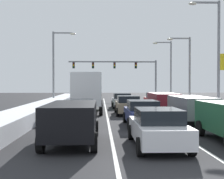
{
  "coord_description": "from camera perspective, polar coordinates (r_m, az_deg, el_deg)",
  "views": [
    {
      "loc": [
        -2.18,
        -5.72,
        2.48
      ],
      "look_at": [
        -0.68,
        34.89,
        1.7
      ],
      "focal_mm": 48.76,
      "sensor_mm": 36.0,
      "label": 1
    }
  ],
  "objects": [
    {
      "name": "suv_black_left_lane_nearest",
      "position": [
        12.75,
        -7.54,
        -5.51
      ],
      "size": [
        2.16,
        4.9,
        1.67
      ],
      "color": "black",
      "rests_on": "ground"
    },
    {
      "name": "sedan_tan_center_lane_third",
      "position": [
        24.51,
        2.98,
        -2.91
      ],
      "size": [
        2.0,
        4.5,
        1.51
      ],
      "color": "#937F60",
      "rests_on": "ground"
    },
    {
      "name": "lane_stripe_between_right_lane_and_center_lane",
      "position": [
        27.34,
        6.06,
        -4.1
      ],
      "size": [
        0.14,
        46.71,
        0.01
      ],
      "primitive_type": "cube",
      "color": "silver",
      "rests_on": "ground"
    },
    {
      "name": "sedan_red_right_lane_fourth",
      "position": [
        32.7,
        8.07,
        -1.92
      ],
      "size": [
        2.0,
        4.5,
        1.51
      ],
      "color": "maroon",
      "rests_on": "ground"
    },
    {
      "name": "suv_maroon_right_lane_third",
      "position": [
        26.43,
        9.57,
        -2.09
      ],
      "size": [
        2.16,
        4.9,
        1.67
      ],
      "color": "maroon",
      "rests_on": "ground"
    },
    {
      "name": "suv_gray_right_lane_second",
      "position": [
        19.71,
        14.67,
        -3.19
      ],
      "size": [
        2.16,
        4.9,
        1.67
      ],
      "color": "slate",
      "rests_on": "ground"
    },
    {
      "name": "street_lamp_left_mid",
      "position": [
        35.44,
        -10.37,
        5.2
      ],
      "size": [
        2.66,
        0.36,
        8.43
      ],
      "color": "gray",
      "rests_on": "ground"
    },
    {
      "name": "street_lamp_right_mid",
      "position": [
        34.7,
        13.75,
        4.58
      ],
      "size": [
        2.66,
        0.36,
        7.63
      ],
      "color": "gray",
      "rests_on": "ground"
    },
    {
      "name": "snow_bank_right_shoulder",
      "position": [
        28.55,
        16.67,
        -3.25
      ],
      "size": [
        1.6,
        46.71,
        0.67
      ],
      "primitive_type": "cube",
      "color": "white",
      "rests_on": "ground"
    },
    {
      "name": "sedan_silver_center_lane_fourth",
      "position": [
        31.12,
        1.85,
        -2.06
      ],
      "size": [
        2.0,
        4.5,
        1.51
      ],
      "color": "#B7BABF",
      "rests_on": "ground"
    },
    {
      "name": "sedan_gray_left_lane_fourth",
      "position": [
        34.39,
        -4.55,
        -1.76
      ],
      "size": [
        2.0,
        4.5,
        1.51
      ],
      "color": "slate",
      "rests_on": "ground"
    },
    {
      "name": "traffic_light_gantry",
      "position": [
        48.35,
        2.03,
        3.96
      ],
      "size": [
        14.0,
        0.47,
        6.2
      ],
      "color": "slate",
      "rests_on": "ground"
    },
    {
      "name": "ground_plane",
      "position": [
        22.94,
        3.36,
        -5.11
      ],
      "size": [
        120.0,
        120.0,
        0.0
      ],
      "primitive_type": "plane",
      "color": "#28282B"
    },
    {
      "name": "snow_bank_left_shoulder",
      "position": [
        27.46,
        -12.24,
        -3.21
      ],
      "size": [
        2.15,
        46.71,
        0.86
      ],
      "primitive_type": "cube",
      "color": "white",
      "rests_on": "ground"
    },
    {
      "name": "sedan_white_center_lane_nearest",
      "position": [
        12.1,
        8.56,
        -7.07
      ],
      "size": [
        2.0,
        4.5,
        1.51
      ],
      "color": "silver",
      "rests_on": "ground"
    },
    {
      "name": "lane_stripe_between_center_lane_and_left_lane",
      "position": [
        27.07,
        -1.1,
        -4.15
      ],
      "size": [
        0.14,
        46.71,
        0.01
      ],
      "primitive_type": "cube",
      "color": "silver",
      "rests_on": "ground"
    },
    {
      "name": "street_lamp_right_far",
      "position": [
        42.92,
        10.52,
        4.42
      ],
      "size": [
        2.66,
        0.36,
        8.33
      ],
      "color": "gray",
      "rests_on": "ground"
    },
    {
      "name": "box_truck_left_lane_third",
      "position": [
        26.14,
        -4.57,
        -0.17
      ],
      "size": [
        2.53,
        7.2,
        3.36
      ],
      "color": "#1E5633",
      "rests_on": "ground"
    },
    {
      "name": "sedan_charcoal_left_lane_second",
      "position": [
        18.87,
        -6.09,
        -4.13
      ],
      "size": [
        2.0,
        4.5,
        1.51
      ],
      "color": "#38383D",
      "rests_on": "ground"
    },
    {
      "name": "street_lamp_right_near",
      "position": [
        26.73,
        18.72,
        7.51
      ],
      "size": [
        2.66,
        0.36,
        9.32
      ],
      "color": "gray",
      "rests_on": "ground"
    },
    {
      "name": "sedan_navy_center_lane_second",
      "position": [
        17.93,
        5.68,
        -4.4
      ],
      "size": [
        2.0,
        4.5,
        1.51
      ],
      "color": "navy",
      "rests_on": "ground"
    }
  ]
}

